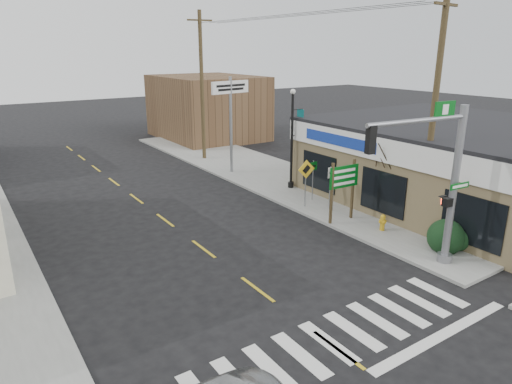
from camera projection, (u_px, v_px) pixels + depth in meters
ground at (338, 350)px, 12.61m from camera, size 140.00×140.00×0.00m
sidewalk_right at (297, 185)px, 27.67m from camera, size 6.00×38.00×0.13m
center_line at (203, 249)px, 18.95m from camera, size 0.12×56.00×0.01m
crosswalk at (328, 342)px, 12.93m from camera, size 11.00×2.20×0.01m
thrift_store at (460, 165)px, 24.47m from camera, size 12.00×14.00×4.00m
bldg_distant_right at (207, 107)px, 41.90m from camera, size 8.00×10.00×5.60m
traffic_signal_pole at (444, 172)px, 16.09m from camera, size 4.85×0.38×6.14m
guide_sign at (343, 183)px, 21.14m from camera, size 1.66×0.14×2.91m
fire_hydrant at (383, 222)px, 20.44m from camera, size 0.24×0.24×0.75m
ped_crossing_sign at (306, 175)px, 23.14m from camera, size 0.96×0.07×2.48m
lamp_post at (293, 132)px, 25.96m from camera, size 0.74×0.58×5.69m
dance_center_sign at (231, 100)px, 28.90m from camera, size 2.90×0.18×6.16m
bare_tree at (388, 148)px, 21.20m from camera, size 2.16×2.16×4.32m
shrub_front at (446, 237)px, 18.42m from camera, size 1.46×1.46×1.10m
shrub_back at (370, 192)px, 24.82m from camera, size 0.97×0.97×0.72m
utility_pole_near at (433, 114)px, 19.07m from camera, size 1.76×0.26×10.14m
utility_pole_far at (202, 85)px, 32.53m from camera, size 1.80×0.27×10.36m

